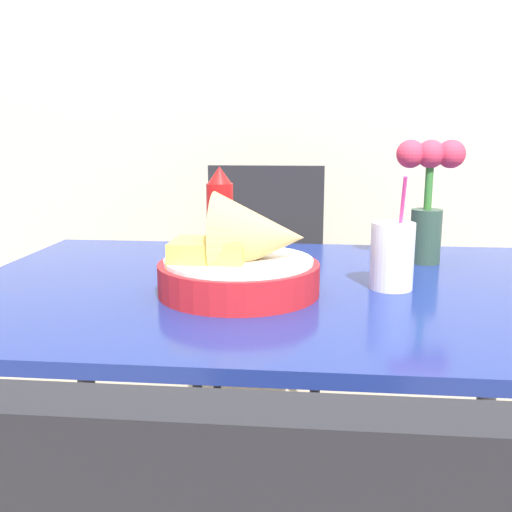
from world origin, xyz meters
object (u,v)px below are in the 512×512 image
at_px(drink_cup, 392,258).
at_px(flower_vase, 428,191).
at_px(food_basket, 245,259).
at_px(ketchup_bottle, 220,216).
at_px(chair_far_window, 264,278).

distance_m(drink_cup, flower_vase, 0.28).
relative_size(food_basket, drink_cup, 1.38).
relative_size(food_basket, flower_vase, 1.07).
xyz_separation_m(drink_cup, flower_vase, (0.11, 0.24, 0.11)).
bearing_deg(drink_cup, food_basket, -167.24).
bearing_deg(flower_vase, ketchup_bottle, -176.25).
bearing_deg(flower_vase, drink_cup, -114.23).
bearing_deg(food_basket, flower_vase, 38.17).
height_order(chair_far_window, ketchup_bottle, ketchup_bottle).
distance_m(food_basket, ketchup_bottle, 0.29).
height_order(chair_far_window, food_basket, food_basket).
bearing_deg(ketchup_bottle, flower_vase, 3.75).
height_order(chair_far_window, drink_cup, drink_cup).
bearing_deg(ketchup_bottle, food_basket, -71.54).
bearing_deg(food_basket, drink_cup, 12.76).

